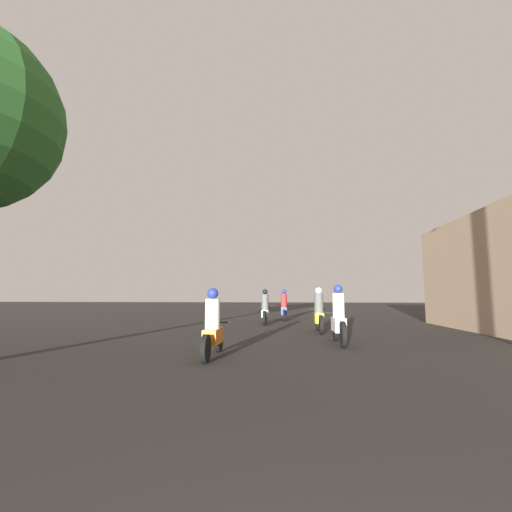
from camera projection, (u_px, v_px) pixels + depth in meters
motorcycle_orange at (213, 329)px, 7.48m from camera, size 0.60×1.92×1.50m
motorcycle_white at (339, 320)px, 9.47m from camera, size 0.60×2.08×1.63m
motorcycle_yellow at (319, 314)px, 12.34m from camera, size 0.60×2.03×1.61m
motorcycle_silver at (265, 310)px, 15.82m from camera, size 0.60×1.99×1.60m
motorcycle_blue at (284, 308)px, 18.12m from camera, size 0.60×1.98×1.63m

